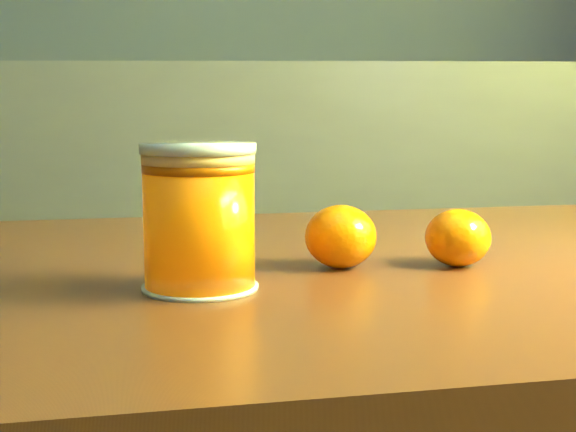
{
  "coord_description": "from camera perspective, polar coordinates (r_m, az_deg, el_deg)",
  "views": [
    {
      "loc": [
        0.72,
        -0.43,
        0.82
      ],
      "look_at": [
        0.74,
        0.17,
        0.73
      ],
      "focal_mm": 50.0,
      "sensor_mm": 36.0,
      "label": 1
    }
  ],
  "objects": [
    {
      "name": "table",
      "position": [
        0.72,
        1.44,
        -10.1
      ],
      "size": [
        1.01,
        0.79,
        0.68
      ],
      "rotation": [
        0.0,
        0.0,
        0.18
      ],
      "color": "brown",
      "rests_on": "ground"
    },
    {
      "name": "juice_glass",
      "position": [
        0.6,
        -6.33,
        -0.13
      ],
      "size": [
        0.09,
        0.09,
        0.11
      ],
      "rotation": [
        0.0,
        0.0,
        -0.26
      ],
      "color": "orange",
      "rests_on": "table"
    },
    {
      "name": "orange_front",
      "position": [
        0.68,
        3.77,
        -1.46
      ],
      "size": [
        0.08,
        0.08,
        0.05
      ],
      "primitive_type": "ellipsoid",
      "rotation": [
        0.0,
        0.0,
        -0.32
      ],
      "color": "orange",
      "rests_on": "table"
    },
    {
      "name": "orange_back",
      "position": [
        0.7,
        11.99,
        -1.52
      ],
      "size": [
        0.06,
        0.06,
        0.05
      ],
      "primitive_type": "ellipsoid",
      "rotation": [
        0.0,
        0.0,
        -0.0
      ],
      "color": "orange",
      "rests_on": "table"
    }
  ]
}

